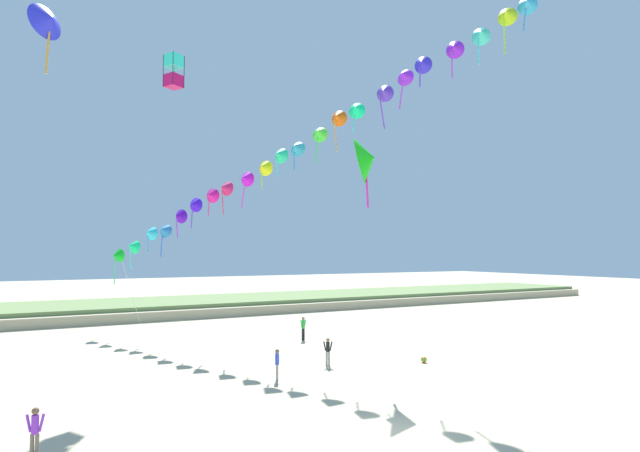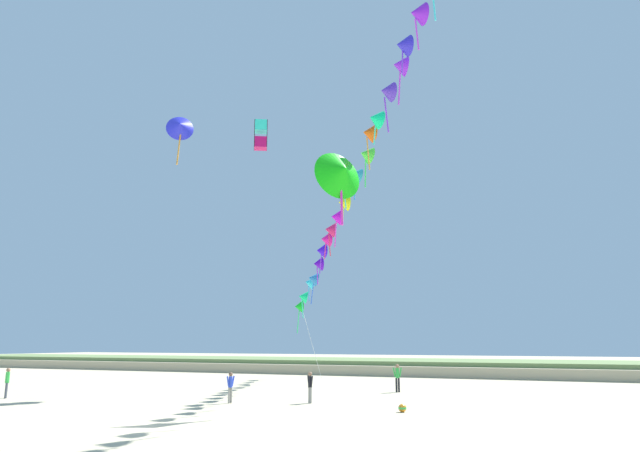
{
  "view_description": "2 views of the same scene",
  "coord_description": "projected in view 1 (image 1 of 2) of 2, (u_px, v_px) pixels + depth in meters",
  "views": [
    {
      "loc": [
        -10.64,
        -14.61,
        6.39
      ],
      "look_at": [
        2.65,
        10.21,
        7.94
      ],
      "focal_mm": 28.0,
      "sensor_mm": 36.0,
      "label": 1
    },
    {
      "loc": [
        15.61,
        -17.5,
        3.1
      ],
      "look_at": [
        2.58,
        13.58,
        9.97
      ],
      "focal_mm": 32.0,
      "sensor_mm": 36.0,
      "label": 2
    }
  ],
  "objects": [
    {
      "name": "ground_plane",
      "position": [
        390.0,
        435.0,
        17.53
      ],
      "size": [
        240.0,
        240.0,
        0.0
      ],
      "primitive_type": "plane",
      "color": "#C1B28E"
    },
    {
      "name": "dune_ridge",
      "position": [
        163.0,
        307.0,
        53.61
      ],
      "size": [
        120.0,
        13.99,
        1.32
      ],
      "color": "tan",
      "rests_on": "ground"
    },
    {
      "name": "person_near_left",
      "position": [
        328.0,
        350.0,
        28.38
      ],
      "size": [
        0.48,
        0.39,
        1.57
      ],
      "color": "gray",
      "rests_on": "ground"
    },
    {
      "name": "person_mid_center",
      "position": [
        35.0,
        430.0,
        15.41
      ],
      "size": [
        0.56,
        0.25,
        1.62
      ],
      "color": "#726656",
      "rests_on": "ground"
    },
    {
      "name": "person_far_left",
      "position": [
        303.0,
        327.0,
        36.71
      ],
      "size": [
        0.59,
        0.31,
        1.72
      ],
      "color": "black",
      "rests_on": "ground"
    },
    {
      "name": "person_far_right",
      "position": [
        277.0,
        362.0,
        25.18
      ],
      "size": [
        0.23,
        0.54,
        1.55
      ],
      "color": "gray",
      "rests_on": "ground"
    },
    {
      "name": "kite_banner_string",
      "position": [
        289.0,
        150.0,
        34.53
      ],
      "size": [
        20.1,
        26.37,
        21.2
      ],
      "color": "#0EC624"
    },
    {
      "name": "large_kite_low_lead",
      "position": [
        367.0,
        159.0,
        29.23
      ],
      "size": [
        2.88,
        3.08,
        4.34
      ],
      "color": "#14D011"
    },
    {
      "name": "large_kite_mid_trail",
      "position": [
        174.0,
        71.0,
        32.38
      ],
      "size": [
        1.3,
        1.3,
        2.14
      ],
      "color": "#BF0F5B"
    },
    {
      "name": "large_kite_high_solo",
      "position": [
        49.0,
        20.0,
        28.87
      ],
      "size": [
        2.39,
        2.21,
        4.35
      ],
      "color": "#2A2DE6"
    },
    {
      "name": "beach_ball",
      "position": [
        424.0,
        360.0,
        29.19
      ],
      "size": [
        0.36,
        0.36,
        0.36
      ],
      "color": "orange",
      "rests_on": "ground"
    }
  ]
}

